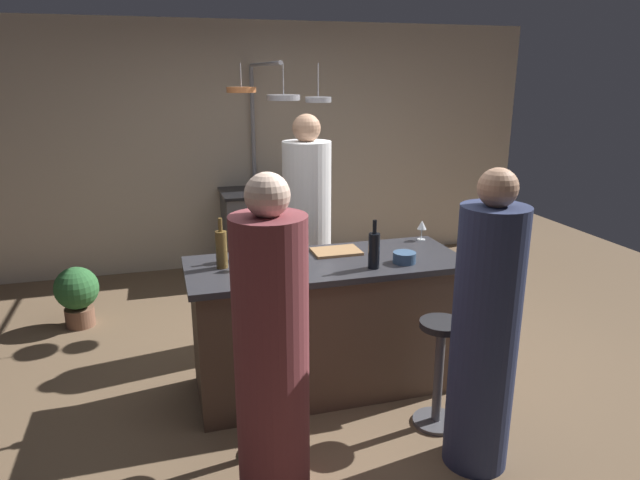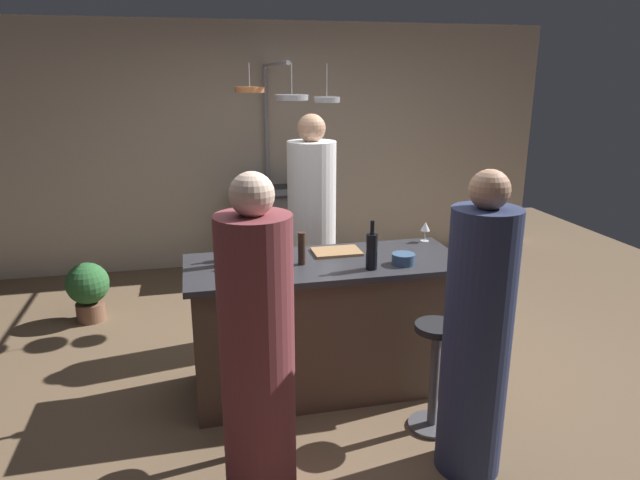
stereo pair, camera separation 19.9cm
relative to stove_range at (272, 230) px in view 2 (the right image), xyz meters
The scene contains 21 objects.
ground_plane 2.49m from the stove_range, 90.00° to the right, with size 9.00×9.00×0.00m, color brown.
back_wall 0.94m from the stove_range, 90.00° to the left, with size 6.40×0.16×2.60m, color #BCAD99.
kitchen_island 2.45m from the stove_range, 90.00° to the right, with size 1.80×0.72×0.90m.
stove_range is the anchor object (origin of this frame).
chef 1.67m from the stove_range, 86.83° to the right, with size 0.38×0.38×1.78m.
bar_stool_left 3.12m from the stove_range, 100.11° to the right, with size 0.28×0.28×0.68m.
guest_left 3.49m from the stove_range, 99.31° to the right, with size 0.35×0.35×1.67m.
bar_stool_right 3.11m from the stove_range, 80.43° to the right, with size 0.28×0.28×0.68m.
guest_right 3.50m from the stove_range, 80.73° to the right, with size 0.35×0.35×1.64m.
overhead_pot_rack 1.38m from the stove_range, 88.88° to the right, with size 0.88×1.46×2.17m.
potted_plant 1.99m from the stove_range, 151.29° to the right, with size 0.36×0.36×0.52m.
cutting_board 2.35m from the stove_range, 87.11° to the right, with size 0.32×0.22×0.02m, color #997047.
pepper_mill 2.54m from the stove_range, 93.68° to the right, with size 0.05×0.05×0.21m, color #382319.
wine_bottle_amber 2.55m from the stove_range, 105.51° to the right, with size 0.07×0.07×0.32m.
wine_bottle_red 2.56m from the stove_range, 95.96° to the right, with size 0.07×0.07×0.30m.
wine_bottle_dark 2.73m from the stove_range, 84.76° to the right, with size 0.07×0.07×0.31m.
wine_bottle_rose 2.39m from the stove_range, 102.61° to the right, with size 0.07×0.07×0.30m.
wine_glass_near_right_guest 2.39m from the stove_range, 69.65° to the right, with size 0.07×0.07×0.15m.
wine_glass_near_left_guest 2.59m from the stove_range, 103.10° to the right, with size 0.07×0.07×0.15m.
mixing_bowl_ceramic 2.44m from the stove_range, 99.12° to the right, with size 0.15×0.15×0.06m, color silver.
mixing_bowl_blue 2.71m from the stove_range, 79.81° to the right, with size 0.15×0.15×0.07m, color #334C6B.
Camera 2 is at (-0.81, -3.37, 2.06)m, focal length 31.69 mm.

